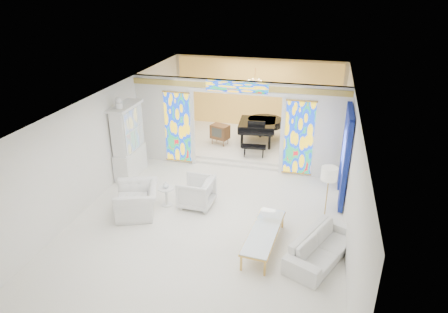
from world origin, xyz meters
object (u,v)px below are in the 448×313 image
(china_cabinet, at_px, (129,142))
(tv_console, at_px, (220,132))
(sofa, at_px, (322,246))
(armchair_left, at_px, (137,200))
(grand_piano, at_px, (261,124))
(coffee_table, at_px, (264,232))
(armchair_right, at_px, (196,192))

(china_cabinet, relative_size, tv_console, 3.61)
(china_cabinet, distance_m, sofa, 6.85)
(sofa, height_order, tv_console, tv_console)
(armchair_left, distance_m, grand_piano, 6.16)
(coffee_table, xyz_separation_m, tv_console, (-2.57, 5.66, 0.24))
(armchair_left, relative_size, coffee_table, 0.59)
(armchair_left, height_order, coffee_table, armchair_left)
(armchair_left, xyz_separation_m, grand_piano, (2.44, 5.64, 0.46))
(armchair_left, relative_size, sofa, 0.58)
(armchair_right, distance_m, grand_piano, 4.96)
(grand_piano, bearing_deg, armchair_left, -118.90)
(armchair_left, height_order, grand_piano, grand_piano)
(tv_console, bearing_deg, armchair_left, -83.40)
(coffee_table, xyz_separation_m, grand_piano, (-1.14, 6.30, 0.44))
(armchair_right, relative_size, tv_console, 1.23)
(armchair_left, relative_size, tv_console, 1.66)
(armchair_right, relative_size, grand_piano, 0.35)
(coffee_table, relative_size, tv_console, 2.84)
(coffee_table, bearing_deg, armchair_left, 169.57)
(armchair_right, xyz_separation_m, sofa, (3.50, -1.53, -0.11))
(armchair_right, distance_m, sofa, 3.82)
(china_cabinet, bearing_deg, grand_piano, 43.66)
(china_cabinet, height_order, armchair_right, china_cabinet)
(tv_console, bearing_deg, grand_piano, 42.17)
(china_cabinet, height_order, tv_console, china_cabinet)
(sofa, bearing_deg, grand_piano, 46.21)
(china_cabinet, height_order, grand_piano, china_cabinet)
(grand_piano, distance_m, tv_console, 1.58)
(armchair_right, relative_size, sofa, 0.43)
(armchair_right, bearing_deg, coffee_table, 57.76)
(sofa, bearing_deg, coffee_table, 111.78)
(sofa, distance_m, tv_console, 6.95)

